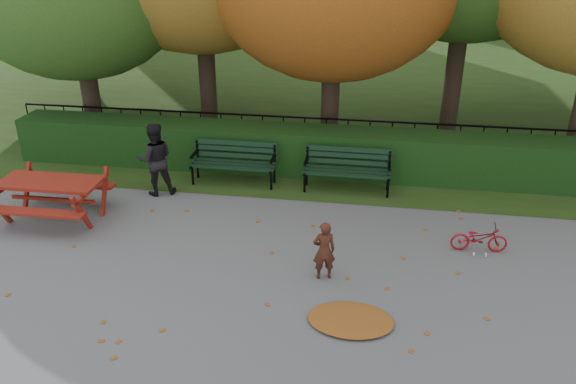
# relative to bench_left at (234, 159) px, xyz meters

# --- Properties ---
(ground) EXTENTS (90.00, 90.00, 0.00)m
(ground) POSITION_rel_bench_left_xyz_m (1.30, -3.70, -0.52)
(ground) COLOR slate
(ground) RESTS_ON ground
(grass_strip) EXTENTS (90.00, 90.00, 0.00)m
(grass_strip) POSITION_rel_bench_left_xyz_m (1.30, 10.30, -0.51)
(grass_strip) COLOR #213612
(grass_strip) RESTS_ON ground
(hedge) EXTENTS (13.00, 0.90, 1.00)m
(hedge) POSITION_rel_bench_left_xyz_m (1.30, 0.80, -0.02)
(hedge) COLOR black
(hedge) RESTS_ON ground
(iron_fence) EXTENTS (14.00, 0.04, 1.02)m
(iron_fence) POSITION_rel_bench_left_xyz_m (1.30, 1.60, 0.02)
(iron_fence) COLOR black
(iron_fence) RESTS_ON ground
(bench_left) EXTENTS (1.80, 0.57, 0.88)m
(bench_left) POSITION_rel_bench_left_xyz_m (0.00, 0.00, 0.00)
(bench_left) COLOR black
(bench_left) RESTS_ON ground
(bench_right) EXTENTS (1.80, 0.57, 0.88)m
(bench_right) POSITION_rel_bench_left_xyz_m (2.40, 0.00, 0.00)
(bench_right) COLOR black
(bench_right) RESTS_ON ground
(picnic_table) EXTENTS (1.86, 1.51, 0.90)m
(picnic_table) POSITION_rel_bench_left_xyz_m (-2.93, -2.17, 0.09)
(picnic_table) COLOR maroon
(picnic_table) RESTS_ON ground
(leaf_pile) EXTENTS (1.29, 0.95, 0.08)m
(leaf_pile) POSITION_rel_bench_left_xyz_m (2.74, -4.37, -0.48)
(leaf_pile) COLOR brown
(leaf_pile) RESTS_ON ground
(leaf_scatter) EXTENTS (9.00, 5.70, 0.01)m
(leaf_scatter) POSITION_rel_bench_left_xyz_m (1.30, -3.40, -0.51)
(leaf_scatter) COLOR brown
(leaf_scatter) RESTS_ON ground
(child) EXTENTS (0.41, 0.33, 0.98)m
(child) POSITION_rel_bench_left_xyz_m (2.25, -3.33, -0.03)
(child) COLOR #431F15
(child) RESTS_ON ground
(adult) EXTENTS (0.90, 0.82, 1.51)m
(adult) POSITION_rel_bench_left_xyz_m (-1.42, -0.80, 0.24)
(adult) COLOR black
(adult) RESTS_ON ground
(bicycle) EXTENTS (0.95, 0.38, 0.49)m
(bicycle) POSITION_rel_bench_left_xyz_m (4.77, -2.12, -0.27)
(bicycle) COLOR maroon
(bicycle) RESTS_ON ground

